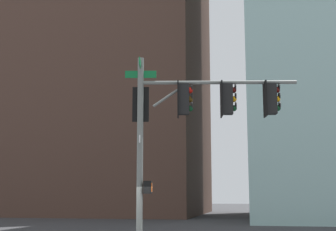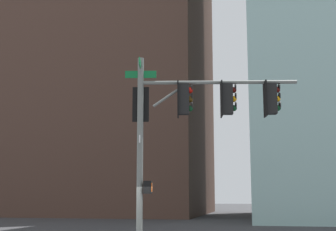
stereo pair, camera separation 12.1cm
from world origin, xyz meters
name	(u,v)px [view 1 (the left image)]	position (x,y,z in m)	size (l,w,h in m)	color
signal_pole_assembly	(187,116)	(0.55, -1.85, 4.77)	(1.62, 5.53, 6.72)	slate
building_brick_midblock	(1,71)	(38.02, 27.48, 17.31)	(18.40, 14.91, 34.62)	brown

